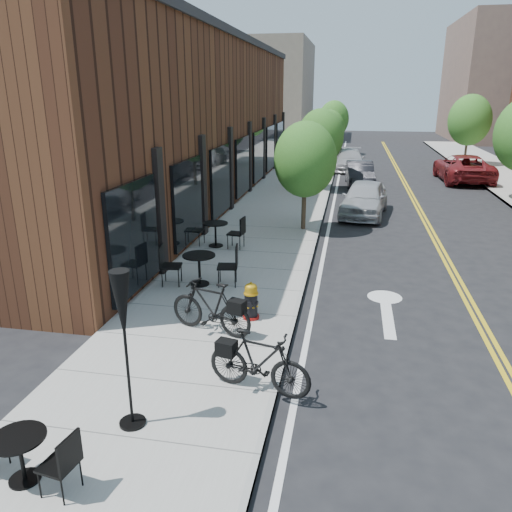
# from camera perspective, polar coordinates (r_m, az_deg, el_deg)

# --- Properties ---
(ground) EXTENTS (120.00, 120.00, 0.00)m
(ground) POSITION_cam_1_polar(r_m,az_deg,el_deg) (9.89, 3.69, -11.18)
(ground) COLOR black
(ground) RESTS_ON ground
(sidewalk_near) EXTENTS (4.00, 70.00, 0.12)m
(sidewalk_near) POSITION_cam_1_polar(r_m,az_deg,el_deg) (19.40, 1.56, 3.94)
(sidewalk_near) COLOR #9E9B93
(sidewalk_near) RESTS_ON ground
(building_near) EXTENTS (5.00, 28.00, 7.00)m
(building_near) POSITION_cam_1_polar(r_m,az_deg,el_deg) (23.81, -7.86, 14.83)
(building_near) COLOR #3F2114
(building_near) RESTS_ON ground
(bg_building_left) EXTENTS (8.00, 14.00, 10.00)m
(bg_building_left) POSITION_cam_1_polar(r_m,az_deg,el_deg) (57.27, 1.82, 18.39)
(bg_building_left) COLOR #726656
(bg_building_left) RESTS_ON ground
(bg_building_right) EXTENTS (10.00, 16.00, 12.00)m
(bg_building_right) POSITION_cam_1_polar(r_m,az_deg,el_deg) (60.46, 26.45, 17.55)
(bg_building_right) COLOR brown
(bg_building_right) RESTS_ON ground
(tree_near_a) EXTENTS (2.20, 2.20, 3.81)m
(tree_near_a) POSITION_cam_1_polar(r_m,az_deg,el_deg) (17.77, 5.64, 10.90)
(tree_near_a) COLOR #382B1E
(tree_near_a) RESTS_ON sidewalk_near
(tree_near_b) EXTENTS (2.30, 2.30, 3.98)m
(tree_near_b) POSITION_cam_1_polar(r_m,az_deg,el_deg) (25.70, 7.38, 13.33)
(tree_near_b) COLOR #382B1E
(tree_near_b) RESTS_ON sidewalk_near
(tree_near_c) EXTENTS (2.10, 2.10, 3.67)m
(tree_near_c) POSITION_cam_1_polar(r_m,az_deg,el_deg) (33.68, 8.28, 14.11)
(tree_near_c) COLOR #382B1E
(tree_near_c) RESTS_ON sidewalk_near
(tree_near_d) EXTENTS (2.40, 2.40, 4.11)m
(tree_near_d) POSITION_cam_1_polar(r_m,az_deg,el_deg) (41.64, 8.87, 15.20)
(tree_near_d) COLOR #382B1E
(tree_near_d) RESTS_ON sidewalk_near
(tree_far_c) EXTENTS (2.80, 2.80, 4.62)m
(tree_far_c) POSITION_cam_1_polar(r_m,az_deg,el_deg) (37.39, 23.23, 14.08)
(tree_far_c) COLOR #382B1E
(tree_far_c) RESTS_ON sidewalk_far
(fire_hydrant) EXTENTS (0.44, 0.44, 0.84)m
(fire_hydrant) POSITION_cam_1_polar(r_m,az_deg,el_deg) (10.90, -0.57, -5.19)
(fire_hydrant) COLOR maroon
(fire_hydrant) RESTS_ON sidewalk_near
(bicycle_left) EXTENTS (1.94, 1.03, 1.12)m
(bicycle_left) POSITION_cam_1_polar(r_m,az_deg,el_deg) (10.26, -5.21, -5.83)
(bicycle_left) COLOR black
(bicycle_left) RESTS_ON sidewalk_near
(bicycle_right) EXTENTS (1.87, 0.90, 1.08)m
(bicycle_right) POSITION_cam_1_polar(r_m,az_deg,el_deg) (8.31, 0.35, -12.03)
(bicycle_right) COLOR black
(bicycle_right) RESTS_ON sidewalk_near
(bistro_set_a) EXTENTS (1.62, 0.78, 0.86)m
(bistro_set_a) POSITION_cam_1_polar(r_m,az_deg,el_deg) (7.35, -25.33, -19.58)
(bistro_set_a) COLOR black
(bistro_set_a) RESTS_ON sidewalk_near
(bistro_set_b) EXTENTS (1.99, 0.97, 1.05)m
(bistro_set_b) POSITION_cam_1_polar(r_m,az_deg,el_deg) (12.80, -6.51, -1.05)
(bistro_set_b) COLOR black
(bistro_set_b) RESTS_ON sidewalk_near
(bistro_set_c) EXTENTS (1.90, 0.89, 1.01)m
(bistro_set_c) POSITION_cam_1_polar(r_m,az_deg,el_deg) (16.00, -4.65, 2.88)
(bistro_set_c) COLOR black
(bistro_set_c) RESTS_ON sidewalk_near
(patio_umbrella) EXTENTS (0.39, 0.39, 2.44)m
(patio_umbrella) POSITION_cam_1_polar(r_m,az_deg,el_deg) (7.22, -14.95, -6.79)
(patio_umbrella) COLOR black
(patio_umbrella) RESTS_ON sidewalk_near
(parked_car_a) EXTENTS (2.23, 4.36, 1.42)m
(parked_car_a) POSITION_cam_1_polar(r_m,az_deg,el_deg) (20.99, 12.29, 6.45)
(parked_car_a) COLOR #A8ABB0
(parked_car_a) RESTS_ON ground
(parked_car_b) EXTENTS (1.64, 4.00, 1.29)m
(parked_car_b) POSITION_cam_1_polar(r_m,az_deg,el_deg) (27.92, 11.76, 9.20)
(parked_car_b) COLOR black
(parked_car_b) RESTS_ON ground
(parked_car_c) EXTENTS (1.92, 4.55, 1.31)m
(parked_car_c) POSITION_cam_1_polar(r_m,az_deg,el_deg) (33.47, 10.64, 10.74)
(parked_car_c) COLOR #A7A8AC
(parked_car_c) RESTS_ON ground
(parked_car_far) EXTENTS (2.73, 5.58, 1.53)m
(parked_car_far) POSITION_cam_1_polar(r_m,az_deg,el_deg) (30.91, 22.58, 9.28)
(parked_car_far) COLOR maroon
(parked_car_far) RESTS_ON ground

